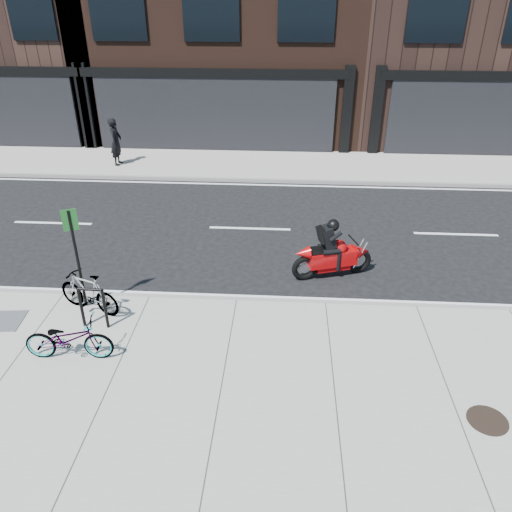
# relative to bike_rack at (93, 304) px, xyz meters

# --- Properties ---
(ground) EXTENTS (120.00, 120.00, 0.00)m
(ground) POSITION_rel_bike_rack_xyz_m (2.81, 3.16, -0.68)
(ground) COLOR black
(ground) RESTS_ON ground
(sidewalk_near) EXTENTS (60.00, 6.00, 0.13)m
(sidewalk_near) POSITION_rel_bike_rack_xyz_m (2.81, -1.84, -0.62)
(sidewalk_near) COLOR gray
(sidewalk_near) RESTS_ON ground
(sidewalk_far) EXTENTS (60.00, 3.50, 0.13)m
(sidewalk_far) POSITION_rel_bike_rack_xyz_m (2.81, 10.91, -0.62)
(sidewalk_far) COLOR gray
(sidewalk_far) RESTS_ON ground
(bike_rack) EXTENTS (0.56, 0.08, 0.94)m
(bike_rack) POSITION_rel_bike_rack_xyz_m (0.00, 0.00, 0.00)
(bike_rack) COLOR black
(bike_rack) RESTS_ON sidewalk_near
(bicycle_front) EXTENTS (1.69, 0.67, 0.87)m
(bicycle_front) POSITION_rel_bike_rack_xyz_m (-0.12, -0.98, -0.12)
(bicycle_front) COLOR gray
(bicycle_front) RESTS_ON sidewalk_near
(bicycle_rear) EXTENTS (1.61, 0.97, 0.94)m
(bicycle_rear) POSITION_rel_bike_rack_xyz_m (-0.31, 0.56, -0.09)
(bicycle_rear) COLOR gray
(bicycle_rear) RESTS_ON sidewalk_near
(motorcycle) EXTENTS (2.02, 0.88, 1.55)m
(motorcycle) POSITION_rel_bike_rack_xyz_m (5.12, 2.62, -0.05)
(motorcycle) COLOR black
(motorcycle) RESTS_ON ground
(pedestrian) EXTENTS (0.43, 0.65, 1.79)m
(pedestrian) POSITION_rel_bike_rack_xyz_m (-2.76, 10.41, 0.34)
(pedestrian) COLOR black
(pedestrian) RESTS_ON sidewalk_far
(manhole_cover) EXTENTS (0.83, 0.83, 0.02)m
(manhole_cover) POSITION_rel_bike_rack_xyz_m (7.26, -2.09, -0.55)
(manhole_cover) COLOR black
(manhole_cover) RESTS_ON sidewalk_near
(utility_grate) EXTENTS (0.82, 0.82, 0.02)m
(utility_grate) POSITION_rel_bike_rack_xyz_m (-2.01, 0.05, -0.55)
(utility_grate) COLOR #4A4B4D
(utility_grate) RESTS_ON sidewalk_near
(sign_post) EXTENTS (0.29, 0.14, 2.30)m
(sign_post) POSITION_rel_bike_rack_xyz_m (-0.50, 0.76, 0.82)
(sign_post) COLOR black
(sign_post) RESTS_ON sidewalk_near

